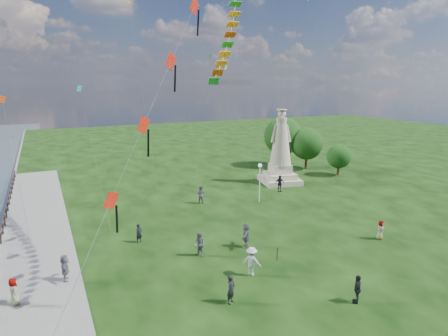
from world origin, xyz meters
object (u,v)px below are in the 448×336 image
person_3 (357,289)px  statue (280,156)px  lamppost (260,174)px  person_4 (380,230)px  person_0 (231,289)px  person_2 (252,261)px  person_10 (14,293)px  person_9 (280,183)px  person_11 (246,235)px  person_6 (139,233)px  person_5 (65,269)px  person_1 (199,245)px  person_7 (201,194)px

person_3 → statue: bearing=-157.6°
lamppost → person_3: lamppost is taller
statue → person_3: (-10.54, -22.66, -2.47)m
person_4 → person_0: bearing=168.2°
person_2 → person_10: (-12.98, 2.71, -0.16)m
person_0 → person_9: bearing=14.3°
person_4 → person_11: (-9.85, 3.31, 0.19)m
person_6 → person_11: person_11 is taller
lamppost → person_6: size_ratio=2.67×
person_2 → statue: bearing=-82.9°
person_3 → lamppost: bearing=-147.1°
person_5 → person_6: person_5 is taller
person_1 → person_7: bearing=134.3°
person_9 → person_5: bearing=-149.7°
lamppost → person_0: 18.04m
person_3 → person_6: bearing=-98.9°
person_5 → lamppost: bearing=-62.6°
statue → person_4: size_ratio=5.85×
lamppost → person_11: (-6.42, -8.62, -1.89)m
person_3 → person_4: (7.92, 5.48, -0.07)m
person_9 → person_6: bearing=-153.3°
person_11 → person_0: bearing=-3.6°
lamppost → person_11: bearing=-126.6°
person_0 → person_7: 17.41m
person_0 → person_11: 7.18m
person_1 → person_11: bearing=66.4°
person_10 → person_3: bearing=-125.8°
statue → person_6: size_ratio=5.93×
lamppost → person_10: size_ratio=2.59×
lamppost → person_9: size_ratio=2.10×
person_3 → person_11: person_11 is taller
person_0 → person_9: person_9 is taller
lamppost → person_5: bearing=-156.3°
statue → person_9: 4.55m
person_7 → person_9: bearing=-135.1°
person_10 → statue: bearing=-71.9°
statue → person_1: 21.32m
person_3 → person_6: 15.61m
person_5 → person_4: bearing=-96.2°
person_2 → person_9: 18.68m
person_1 → person_7: person_7 is taller
person_2 → person_6: person_2 is taller
lamppost → person_3: bearing=-104.4°
lamppost → person_7: size_ratio=2.16×
person_1 → person_5: 8.48m
person_6 → person_7: 10.16m
person_0 → person_1: size_ratio=0.94×
person_10 → person_1: bearing=-95.2°
person_10 → person_11: (14.67, 1.00, 0.17)m
person_0 → person_10: (-10.46, 4.82, -0.07)m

